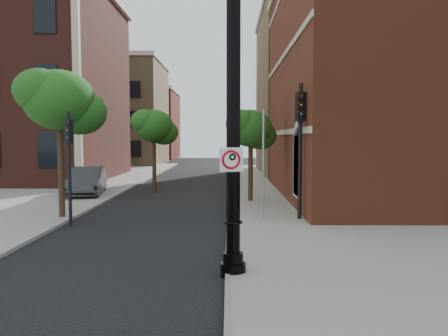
{
  "coord_description": "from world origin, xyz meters",
  "views": [
    {
      "loc": [
        2.07,
        -9.31,
        3.23
      ],
      "look_at": [
        1.96,
        2.0,
        2.43
      ],
      "focal_mm": 35.0,
      "sensor_mm": 36.0,
      "label": 1
    }
  ],
  "objects_px": {
    "parked_car": "(87,181)",
    "traffic_signal_left": "(69,150)",
    "no_parking_sign": "(231,159)",
    "lamppost": "(233,136)",
    "traffic_signal_right": "(300,129)"
  },
  "relations": [
    {
      "from": "parked_car",
      "to": "traffic_signal_left",
      "type": "xyz_separation_m",
      "value": [
        2.11,
        -8.41,
        1.99
      ]
    },
    {
      "from": "parked_car",
      "to": "traffic_signal_left",
      "type": "height_order",
      "value": "traffic_signal_left"
    },
    {
      "from": "no_parking_sign",
      "to": "traffic_signal_left",
      "type": "bearing_deg",
      "value": 120.33
    },
    {
      "from": "lamppost",
      "to": "traffic_signal_left",
      "type": "xyz_separation_m",
      "value": [
        -5.85,
        5.66,
        -0.47
      ]
    },
    {
      "from": "no_parking_sign",
      "to": "parked_car",
      "type": "bearing_deg",
      "value": 104.53
    },
    {
      "from": "lamppost",
      "to": "traffic_signal_right",
      "type": "bearing_deg",
      "value": 68.46
    },
    {
      "from": "no_parking_sign",
      "to": "traffic_signal_right",
      "type": "height_order",
      "value": "traffic_signal_right"
    },
    {
      "from": "no_parking_sign",
      "to": "traffic_signal_left",
      "type": "height_order",
      "value": "traffic_signal_left"
    },
    {
      "from": "parked_car",
      "to": "traffic_signal_right",
      "type": "height_order",
      "value": "traffic_signal_right"
    },
    {
      "from": "no_parking_sign",
      "to": "parked_car",
      "type": "distance_m",
      "value": 16.41
    },
    {
      "from": "lamppost",
      "to": "traffic_signal_left",
      "type": "bearing_deg",
      "value": 135.96
    },
    {
      "from": "traffic_signal_right",
      "to": "lamppost",
      "type": "bearing_deg",
      "value": -125.45
    },
    {
      "from": "lamppost",
      "to": "parked_car",
      "type": "bearing_deg",
      "value": 119.51
    },
    {
      "from": "no_parking_sign",
      "to": "parked_car",
      "type": "height_order",
      "value": "no_parking_sign"
    },
    {
      "from": "parked_car",
      "to": "traffic_signal_left",
      "type": "distance_m",
      "value": 8.9
    }
  ]
}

